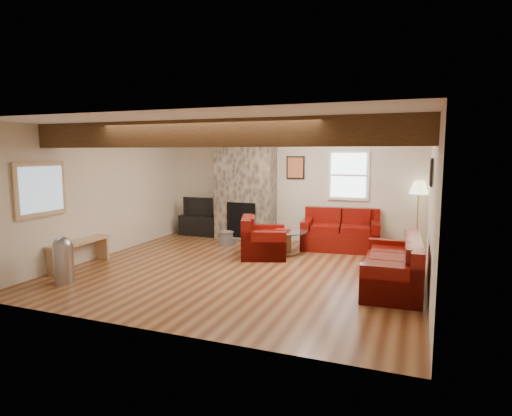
{
  "coord_description": "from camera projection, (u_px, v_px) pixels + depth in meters",
  "views": [
    {
      "loc": [
        2.83,
        -6.72,
        2.05
      ],
      "look_at": [
        0.08,
        0.4,
        1.05
      ],
      "focal_mm": 30.0,
      "sensor_mm": 36.0,
      "label": 1
    }
  ],
  "objects": [
    {
      "name": "coffee_table",
      "position": [
        283.0,
        242.0,
        8.65
      ],
      "size": [
        0.98,
        0.98,
        0.51
      ],
      "color": "#432A15",
      "rests_on": "floor"
    },
    {
      "name": "loveseat",
      "position": [
        341.0,
        230.0,
        9.04
      ],
      "size": [
        1.69,
        1.09,
        0.85
      ],
      "primitive_type": null,
      "rotation": [
        0.0,
        0.0,
        0.11
      ],
      "color": "#4D0506",
      "rests_on": "floor"
    },
    {
      "name": "floor_lamp",
      "position": [
        419.0,
        191.0,
        8.68
      ],
      "size": [
        0.38,
        0.38,
        1.47
      ],
      "color": "#AD8E48",
      "rests_on": "floor"
    },
    {
      "name": "armchair_red",
      "position": [
        264.0,
        237.0,
        8.42
      ],
      "size": [
        1.13,
        1.2,
        0.79
      ],
      "primitive_type": null,
      "rotation": [
        0.0,
        0.0,
        1.91
      ],
      "color": "#4D0506",
      "rests_on": "floor"
    },
    {
      "name": "pine_bench",
      "position": [
        80.0,
        254.0,
        7.67
      ],
      "size": [
        0.3,
        1.27,
        0.47
      ],
      "primitive_type": null,
      "color": "tan",
      "rests_on": "floor"
    },
    {
      "name": "back_window",
      "position": [
        348.0,
        175.0,
        9.31
      ],
      "size": [
        0.9,
        0.08,
        1.1
      ],
      "primitive_type": null,
      "color": "silver",
      "rests_on": "room"
    },
    {
      "name": "sofa_three",
      "position": [
        392.0,
        262.0,
        6.52
      ],
      "size": [
        0.91,
        1.99,
        0.76
      ],
      "primitive_type": null,
      "rotation": [
        0.0,
        0.0,
        -1.52
      ],
      "color": "#4D0506",
      "rests_on": "floor"
    },
    {
      "name": "artwork_back",
      "position": [
        295.0,
        168.0,
        9.72
      ],
      "size": [
        0.42,
        0.06,
        0.52
      ],
      "primitive_type": null,
      "color": "black",
      "rests_on": "room"
    },
    {
      "name": "hatch_window",
      "position": [
        41.0,
        189.0,
        6.97
      ],
      "size": [
        0.08,
        1.0,
        0.9
      ],
      "primitive_type": null,
      "color": "tan",
      "rests_on": "room"
    },
    {
      "name": "oak_beam",
      "position": [
        209.0,
        134.0,
        6.03
      ],
      "size": [
        6.0,
        0.36,
        0.38
      ],
      "primitive_type": "cube",
      "color": "#352110",
      "rests_on": "room"
    },
    {
      "name": "television",
      "position": [
        199.0,
        206.0,
        10.54
      ],
      "size": [
        0.8,
        0.1,
        0.46
      ],
      "primitive_type": "imported",
      "color": "black",
      "rests_on": "tv_cabinet"
    },
    {
      "name": "ceiling_dome",
      "position": [
        309.0,
        130.0,
        7.68
      ],
      "size": [
        0.4,
        0.4,
        0.18
      ],
      "primitive_type": null,
      "color": "white",
      "rests_on": "room"
    },
    {
      "name": "pedal_bin",
      "position": [
        63.0,
        260.0,
        6.68
      ],
      "size": [
        0.31,
        0.31,
        0.75
      ],
      "primitive_type": null,
      "rotation": [
        0.0,
        0.0,
        0.04
      ],
      "color": "#96969A",
      "rests_on": "floor"
    },
    {
      "name": "coal_bucket",
      "position": [
        227.0,
        238.0,
        9.45
      ],
      "size": [
        0.34,
        0.34,
        0.32
      ],
      "primitive_type": null,
      "color": "gray",
      "rests_on": "floor"
    },
    {
      "name": "tv_cabinet",
      "position": [
        200.0,
        225.0,
        10.6
      ],
      "size": [
        0.99,
        0.39,
        0.49
      ],
      "primitive_type": "cube",
      "color": "black",
      "rests_on": "floor"
    },
    {
      "name": "chimney_breast",
      "position": [
        245.0,
        188.0,
        9.99
      ],
      "size": [
        1.4,
        0.67,
        2.5
      ],
      "color": "#3A342D",
      "rests_on": "floor"
    },
    {
      "name": "artwork_right",
      "position": [
        431.0,
        172.0,
        6.48
      ],
      "size": [
        0.06,
        0.55,
        0.42
      ],
      "primitive_type": null,
      "color": "black",
      "rests_on": "room"
    },
    {
      "name": "room",
      "position": [
        243.0,
        199.0,
        7.33
      ],
      "size": [
        8.0,
        8.0,
        8.0
      ],
      "color": "#5B3018",
      "rests_on": "ground"
    }
  ]
}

